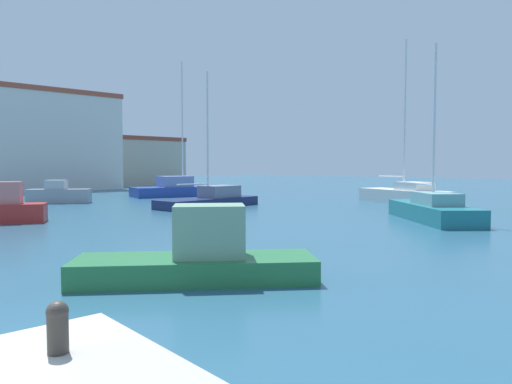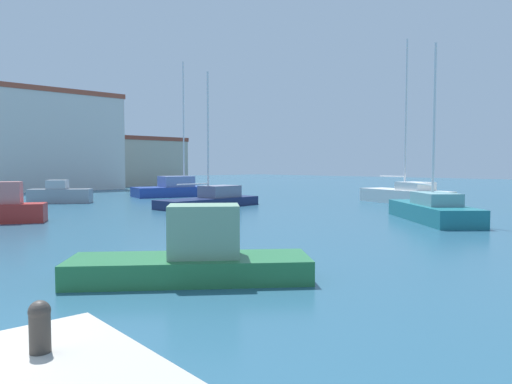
% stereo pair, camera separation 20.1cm
% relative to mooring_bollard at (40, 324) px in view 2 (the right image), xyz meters
% --- Properties ---
extents(water, '(160.00, 160.00, 0.00)m').
position_rel_mooring_bollard_xyz_m(water, '(13.75, 21.53, -1.12)').
color(water, '#285670').
rests_on(water, ground).
extents(mooring_bollard, '(0.20, 0.20, 0.48)m').
position_rel_mooring_bollard_xyz_m(mooring_bollard, '(0.00, 0.00, 0.00)').
color(mooring_bollard, '#38332D').
rests_on(mooring_bollard, pier_quay).
extents(sailboat_white_distant_north, '(3.83, 7.19, 11.15)m').
position_rel_mooring_bollard_xyz_m(sailboat_white_distant_north, '(27.67, 12.78, -0.51)').
color(sailboat_white_distant_north, white).
rests_on(sailboat_white_distant_north, water).
extents(motorboat_grey_outer_mooring, '(3.99, 3.39, 1.60)m').
position_rel_mooring_bollard_xyz_m(motorboat_grey_outer_mooring, '(9.94, 28.68, -0.52)').
color(motorboat_grey_outer_mooring, gray).
rests_on(motorboat_grey_outer_mooring, water).
extents(sailboat_blue_far_right, '(8.88, 4.60, 11.35)m').
position_rel_mooring_bollard_xyz_m(sailboat_blue_far_right, '(20.46, 29.62, -0.51)').
color(sailboat_blue_far_right, '#233D93').
rests_on(sailboat_blue_far_right, water).
extents(motorboat_green_inner_mooring, '(5.26, 4.48, 1.70)m').
position_rel_mooring_bollard_xyz_m(motorboat_green_inner_mooring, '(4.55, 4.26, -0.61)').
color(motorboat_green_inner_mooring, '#28703D').
rests_on(motorboat_green_inner_mooring, water).
extents(sailboat_navy_distant_east, '(7.18, 2.93, 8.38)m').
position_rel_mooring_bollard_xyz_m(sailboat_navy_distant_east, '(16.09, 19.46, -0.63)').
color(sailboat_navy_distant_east, '#19234C').
rests_on(sailboat_navy_distant_east, water).
extents(sailboat_teal_center_channel, '(5.67, 6.26, 8.20)m').
position_rel_mooring_bollard_xyz_m(sailboat_teal_center_channel, '(19.27, 6.37, -0.58)').
color(sailboat_teal_center_channel, '#1E707A').
rests_on(sailboat_teal_center_channel, water).
extents(yacht_club, '(13.71, 6.59, 10.39)m').
position_rel_mooring_bollard_xyz_m(yacht_club, '(15.51, 47.22, 4.08)').
color(yacht_club, beige).
rests_on(yacht_club, ground).
extents(warehouse_block, '(10.33, 7.44, 6.31)m').
position_rel_mooring_bollard_xyz_m(warehouse_block, '(28.56, 52.47, 2.04)').
color(warehouse_block, '#B2A893').
rests_on(warehouse_block, ground).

